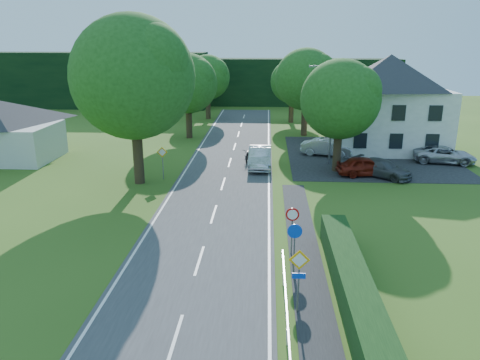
# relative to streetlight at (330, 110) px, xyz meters

# --- Properties ---
(road) EXTENTS (7.00, 80.00, 0.04)m
(road) POSITION_rel_streetlight_xyz_m (-8.06, -10.00, -4.44)
(road) COLOR #3B3B3D
(road) RESTS_ON ground
(parking_pad) EXTENTS (14.00, 16.00, 0.04)m
(parking_pad) POSITION_rel_streetlight_xyz_m (3.94, 3.00, -4.44)
(parking_pad) COLOR black
(parking_pad) RESTS_ON ground
(line_edge_left) EXTENTS (0.12, 80.00, 0.01)m
(line_edge_left) POSITION_rel_streetlight_xyz_m (-11.31, -10.00, -4.42)
(line_edge_left) COLOR white
(line_edge_left) RESTS_ON road
(line_edge_right) EXTENTS (0.12, 80.00, 0.01)m
(line_edge_right) POSITION_rel_streetlight_xyz_m (-4.81, -10.00, -4.42)
(line_edge_right) COLOR white
(line_edge_right) RESTS_ON road
(line_centre) EXTENTS (0.12, 80.00, 0.01)m
(line_centre) POSITION_rel_streetlight_xyz_m (-8.06, -10.00, -4.42)
(line_centre) COLOR white
(line_centre) RESTS_ON road
(tree_main) EXTENTS (9.40, 9.40, 11.64)m
(tree_main) POSITION_rel_streetlight_xyz_m (-14.06, -6.00, 1.36)
(tree_main) COLOR #204B16
(tree_main) RESTS_ON ground
(tree_left_far) EXTENTS (7.00, 7.00, 8.58)m
(tree_left_far) POSITION_rel_streetlight_xyz_m (-13.06, 10.00, -0.17)
(tree_left_far) COLOR #204B16
(tree_left_far) RESTS_ON ground
(tree_right_far) EXTENTS (7.40, 7.40, 9.09)m
(tree_right_far) POSITION_rel_streetlight_xyz_m (-1.06, 12.00, 0.08)
(tree_right_far) COLOR #204B16
(tree_right_far) RESTS_ON ground
(tree_left_back) EXTENTS (6.60, 6.60, 8.07)m
(tree_left_back) POSITION_rel_streetlight_xyz_m (-12.56, 22.00, -0.43)
(tree_left_back) COLOR #204B16
(tree_left_back) RESTS_ON ground
(tree_right_back) EXTENTS (6.20, 6.20, 7.56)m
(tree_right_back) POSITION_rel_streetlight_xyz_m (-2.06, 20.00, -0.68)
(tree_right_back) COLOR #204B16
(tree_right_back) RESTS_ON ground
(tree_right_mid) EXTENTS (7.00, 7.00, 8.58)m
(tree_right_mid) POSITION_rel_streetlight_xyz_m (0.44, -2.00, -0.17)
(tree_right_mid) COLOR #204B16
(tree_right_mid) RESTS_ON ground
(treeline_left) EXTENTS (44.00, 6.00, 8.00)m
(treeline_left) POSITION_rel_streetlight_xyz_m (-36.06, 32.00, -0.46)
(treeline_left) COLOR black
(treeline_left) RESTS_ON ground
(treeline_right) EXTENTS (30.00, 5.00, 7.00)m
(treeline_right) POSITION_rel_streetlight_xyz_m (-0.06, 36.00, -0.96)
(treeline_right) COLOR black
(treeline_right) RESTS_ON ground
(house_white) EXTENTS (10.60, 8.40, 8.60)m
(house_white) POSITION_rel_streetlight_xyz_m (5.94, 6.00, -0.06)
(house_white) COLOR silver
(house_white) RESTS_ON ground
(streetlight) EXTENTS (2.03, 0.18, 8.00)m
(streetlight) POSITION_rel_streetlight_xyz_m (0.00, 0.00, 0.00)
(streetlight) COLOR slate
(streetlight) RESTS_ON ground
(sign_priority_right) EXTENTS (0.78, 0.09, 2.59)m
(sign_priority_right) POSITION_rel_streetlight_xyz_m (-3.76, -22.02, -2.67)
(sign_priority_right) COLOR slate
(sign_priority_right) RESTS_ON ground
(sign_roundabout) EXTENTS (0.64, 0.08, 2.37)m
(sign_roundabout) POSITION_rel_streetlight_xyz_m (-3.76, -19.02, -2.79)
(sign_roundabout) COLOR slate
(sign_roundabout) RESTS_ON ground
(sign_speed_limit) EXTENTS (0.64, 0.11, 2.37)m
(sign_speed_limit) POSITION_rel_streetlight_xyz_m (-3.76, -17.03, -2.70)
(sign_speed_limit) COLOR slate
(sign_speed_limit) RESTS_ON ground
(sign_priority_left) EXTENTS (0.78, 0.09, 2.44)m
(sign_priority_left) POSITION_rel_streetlight_xyz_m (-12.56, -5.02, -2.75)
(sign_priority_left) COLOR slate
(sign_priority_left) RESTS_ON ground
(moving_car) EXTENTS (1.75, 5.01, 1.65)m
(moving_car) POSITION_rel_streetlight_xyz_m (-5.54, -1.40, -3.60)
(moving_car) COLOR #BCBBC0
(moving_car) RESTS_ON road
(motorcycle) EXTENTS (0.89, 2.20, 1.13)m
(motorcycle) POSITION_rel_streetlight_xyz_m (-6.59, 0.35, -3.86)
(motorcycle) COLOR black
(motorcycle) RESTS_ON road
(parked_car_red) EXTENTS (4.41, 2.26, 1.44)m
(parked_car_red) POSITION_rel_streetlight_xyz_m (2.41, -3.25, -3.70)
(parked_car_red) COLOR maroon
(parked_car_red) RESTS_ON parking_pad
(parked_car_silver_a) EXTENTS (4.76, 2.66, 1.48)m
(parked_car_silver_a) POSITION_rel_streetlight_xyz_m (0.29, 2.92, -3.68)
(parked_car_silver_a) COLOR silver
(parked_car_silver_a) RESTS_ON parking_pad
(parked_car_grey) EXTENTS (4.59, 4.23, 1.29)m
(parked_car_grey) POSITION_rel_streetlight_xyz_m (3.61, -3.50, -3.78)
(parked_car_grey) COLOR #47484C
(parked_car_grey) RESTS_ON parking_pad
(parked_car_silver_b) EXTENTS (5.25, 3.24, 1.36)m
(parked_car_silver_b) POSITION_rel_streetlight_xyz_m (9.72, 0.91, -3.75)
(parked_car_silver_b) COLOR #B8B7BF
(parked_car_silver_b) RESTS_ON parking_pad
(parasol) EXTENTS (2.61, 2.65, 2.08)m
(parasol) POSITION_rel_streetlight_xyz_m (0.46, 4.60, -3.38)
(parasol) COLOR #A40D1F
(parasol) RESTS_ON parking_pad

